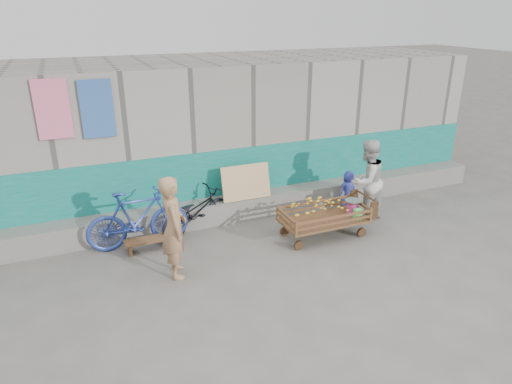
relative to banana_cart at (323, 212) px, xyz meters
name	(u,v)px	position (x,y,z in m)	size (l,w,h in m)	color
ground	(279,276)	(-1.33, -0.94, -0.50)	(80.00, 80.00, 0.00)	#56544E
building_wall	(204,130)	(-1.33, 3.11, 0.96)	(12.00, 3.50, 3.00)	gray
banana_cart	(323,212)	(0.00, 0.00, 0.00)	(1.75, 0.80, 0.74)	#54381D
bench	(150,242)	(-3.08, 0.72, -0.34)	(0.90, 0.27, 0.23)	#54381D
vendor_man	(174,227)	(-2.83, -0.24, 0.34)	(0.61, 0.40, 1.68)	#A07450
woman	(367,181)	(1.18, 0.35, 0.33)	(0.81, 0.63, 1.67)	beige
child	(348,190)	(1.18, 0.95, -0.08)	(0.41, 0.27, 0.84)	#2E3798
bicycle_dark	(196,212)	(-2.12, 1.11, -0.09)	(0.55, 1.58, 0.83)	black
bicycle_blue	(138,219)	(-3.22, 0.94, 0.04)	(0.51, 1.80, 1.08)	#2C43A0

